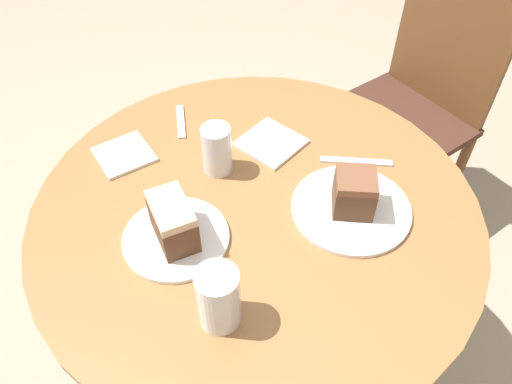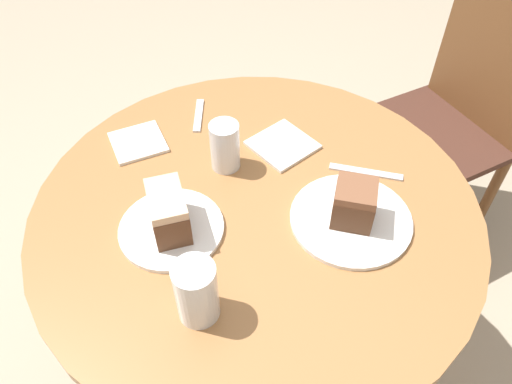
% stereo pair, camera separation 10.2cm
% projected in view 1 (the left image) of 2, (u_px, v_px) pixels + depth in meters
% --- Properties ---
extents(ground_plane, '(8.00, 8.00, 0.00)m').
position_uv_depth(ground_plane, '(256.00, 362.00, 1.61)').
color(ground_plane, tan).
extents(table, '(0.94, 0.94, 0.76)m').
position_uv_depth(table, '(256.00, 263.00, 1.21)').
color(table, '#9E6B3D').
rests_on(table, ground_plane).
extents(chair, '(0.51, 0.49, 0.91)m').
position_uv_depth(chair, '(410.00, 108.00, 1.73)').
color(chair, brown).
rests_on(chair, ground_plane).
extents(plate_near, '(0.25, 0.25, 0.01)m').
position_uv_depth(plate_near, '(351.00, 209.00, 1.04)').
color(plate_near, white).
rests_on(plate_near, table).
extents(plate_far, '(0.21, 0.21, 0.01)m').
position_uv_depth(plate_far, '(176.00, 238.00, 0.98)').
color(plate_far, white).
rests_on(plate_far, table).
extents(cake_slice_near, '(0.11, 0.11, 0.09)m').
position_uv_depth(cake_slice_near, '(354.00, 192.00, 1.00)').
color(cake_slice_near, brown).
rests_on(cake_slice_near, plate_near).
extents(cake_slice_far, '(0.13, 0.11, 0.09)m').
position_uv_depth(cake_slice_far, '(173.00, 221.00, 0.95)').
color(cake_slice_far, brown).
rests_on(cake_slice_far, plate_far).
extents(glass_lemonade, '(0.07, 0.07, 0.13)m').
position_uv_depth(glass_lemonade, '(219.00, 301.00, 0.83)').
color(glass_lemonade, beige).
rests_on(glass_lemonade, table).
extents(glass_water, '(0.07, 0.07, 0.12)m').
position_uv_depth(glass_water, '(217.00, 152.00, 1.09)').
color(glass_water, silver).
rests_on(glass_water, table).
extents(napkin_stack, '(0.14, 0.14, 0.01)m').
position_uv_depth(napkin_stack, '(271.00, 143.00, 1.18)').
color(napkin_stack, silver).
rests_on(napkin_stack, table).
extents(fork, '(0.14, 0.11, 0.00)m').
position_uv_depth(fork, '(356.00, 161.00, 1.14)').
color(fork, silver).
rests_on(fork, table).
extents(spoon, '(0.11, 0.09, 0.00)m').
position_uv_depth(spoon, '(181.00, 121.00, 1.23)').
color(spoon, silver).
rests_on(spoon, table).
extents(napkin_side, '(0.14, 0.14, 0.01)m').
position_uv_depth(napkin_side, '(124.00, 155.00, 1.15)').
color(napkin_side, silver).
rests_on(napkin_side, table).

